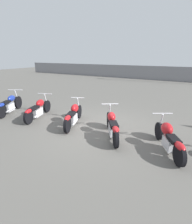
{
  "coord_description": "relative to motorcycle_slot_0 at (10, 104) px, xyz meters",
  "views": [
    {
      "loc": [
        3.04,
        -5.25,
        2.63
      ],
      "look_at": [
        0.0,
        -0.02,
        0.65
      ],
      "focal_mm": 28.0,
      "sensor_mm": 36.0,
      "label": 1
    }
  ],
  "objects": [
    {
      "name": "ground_plane",
      "position": [
        4.44,
        0.46,
        -0.42
      ],
      "size": [
        60.0,
        60.0,
        0.0
      ],
      "primitive_type": "plane",
      "color": "#5B5954"
    },
    {
      "name": "fence_back",
      "position": [
        4.44,
        15.32,
        0.33
      ],
      "size": [
        40.0,
        0.04,
        1.51
      ],
      "color": "gray",
      "rests_on": "ground_plane"
    },
    {
      "name": "motorcycle_slot_0",
      "position": [
        0.0,
        0.0,
        0.0
      ],
      "size": [
        1.12,
        1.92,
        1.0
      ],
      "rotation": [
        0.0,
        0.0,
        0.46
      ],
      "color": "black",
      "rests_on": "ground_plane"
    },
    {
      "name": "motorcycle_slot_1",
      "position": [
        1.65,
        0.2,
        -0.02
      ],
      "size": [
        0.95,
        2.08,
        0.94
      ],
      "rotation": [
        0.0,
        0.0,
        0.32
      ],
      "color": "black",
      "rests_on": "ground_plane"
    },
    {
      "name": "motorcycle_slot_2",
      "position": [
        3.5,
        0.3,
        -0.01
      ],
      "size": [
        0.9,
        2.01,
        0.96
      ],
      "rotation": [
        0.0,
        0.0,
        0.35
      ],
      "color": "black",
      "rests_on": "ground_plane"
    },
    {
      "name": "motorcycle_slot_3",
      "position": [
        5.27,
        0.09,
        -0.01
      ],
      "size": [
        1.24,
        1.78,
        0.98
      ],
      "rotation": [
        0.0,
        0.0,
        0.59
      ],
      "color": "black",
      "rests_on": "ground_plane"
    },
    {
      "name": "motorcycle_slot_4",
      "position": [
        7.03,
        0.07,
        -0.01
      ],
      "size": [
        1.14,
        1.79,
        0.93
      ],
      "rotation": [
        0.0,
        0.0,
        0.53
      ],
      "color": "black",
      "rests_on": "ground_plane"
    }
  ]
}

